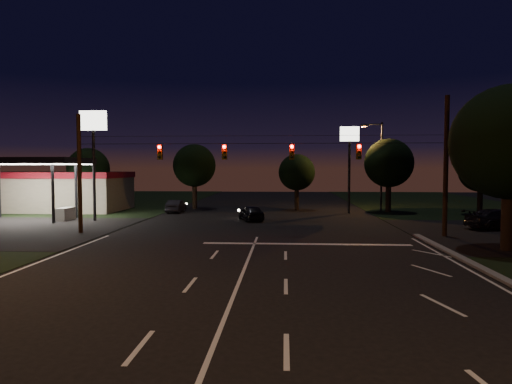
# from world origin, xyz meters

# --- Properties ---
(ground) EXTENTS (140.00, 140.00, 0.00)m
(ground) POSITION_xyz_m (0.00, 0.00, 0.00)
(ground) COLOR black
(ground) RESTS_ON ground
(stop_bar) EXTENTS (12.00, 0.50, 0.01)m
(stop_bar) POSITION_xyz_m (3.00, 11.50, 0.01)
(stop_bar) COLOR silver
(stop_bar) RESTS_ON ground
(utility_pole_right) EXTENTS (0.30, 0.30, 9.00)m
(utility_pole_right) POSITION_xyz_m (12.00, 15.00, 0.00)
(utility_pole_right) COLOR black
(utility_pole_right) RESTS_ON ground
(utility_pole_left) EXTENTS (0.28, 0.28, 8.00)m
(utility_pole_left) POSITION_xyz_m (-12.00, 15.00, 0.00)
(utility_pole_left) COLOR black
(utility_pole_left) RESTS_ON ground
(signal_span) EXTENTS (24.00, 0.40, 1.56)m
(signal_span) POSITION_xyz_m (-0.00, 14.96, 5.50)
(signal_span) COLOR black
(signal_span) RESTS_ON ground
(gas_station) EXTENTS (14.20, 16.10, 5.25)m
(gas_station) POSITION_xyz_m (-21.86, 30.39, 2.38)
(gas_station) COLOR gray
(gas_station) RESTS_ON ground
(pole_sign_left_near) EXTENTS (2.20, 0.30, 9.10)m
(pole_sign_left_near) POSITION_xyz_m (-14.00, 22.00, 6.98)
(pole_sign_left_near) COLOR black
(pole_sign_left_near) RESTS_ON ground
(pole_sign_right) EXTENTS (1.80, 0.30, 8.40)m
(pole_sign_right) POSITION_xyz_m (8.00, 30.00, 6.24)
(pole_sign_right) COLOR black
(pole_sign_right) RESTS_ON ground
(street_light_right_far) EXTENTS (2.20, 0.35, 9.00)m
(street_light_right_far) POSITION_xyz_m (11.24, 32.00, 5.24)
(street_light_right_far) COLOR black
(street_light_right_far) RESTS_ON ground
(tree_right_near) EXTENTS (6.00, 6.00, 8.76)m
(tree_right_near) POSITION_xyz_m (13.53, 10.17, 5.68)
(tree_right_near) COLOR black
(tree_right_near) RESTS_ON ground
(tree_far_a) EXTENTS (4.20, 4.20, 6.42)m
(tree_far_a) POSITION_xyz_m (-17.98, 30.12, 4.26)
(tree_far_a) COLOR black
(tree_far_a) RESTS_ON ground
(tree_far_b) EXTENTS (4.60, 4.60, 6.98)m
(tree_far_b) POSITION_xyz_m (-7.98, 34.13, 4.61)
(tree_far_b) COLOR black
(tree_far_b) RESTS_ON ground
(tree_far_c) EXTENTS (3.80, 3.80, 5.86)m
(tree_far_c) POSITION_xyz_m (3.02, 33.10, 3.90)
(tree_far_c) COLOR black
(tree_far_c) RESTS_ON ground
(tree_far_d) EXTENTS (4.80, 4.80, 7.30)m
(tree_far_d) POSITION_xyz_m (12.02, 31.13, 4.83)
(tree_far_d) COLOR black
(tree_far_d) RESTS_ON ground
(tree_far_e) EXTENTS (4.00, 4.00, 6.18)m
(tree_far_e) POSITION_xyz_m (20.02, 29.11, 4.11)
(tree_far_e) COLOR black
(tree_far_e) RESTS_ON ground
(car_oncoming_a) EXTENTS (2.65, 4.04, 1.28)m
(car_oncoming_a) POSITION_xyz_m (-1.06, 23.20, 0.64)
(car_oncoming_a) COLOR black
(car_oncoming_a) RESTS_ON ground
(car_oncoming_b) EXTENTS (1.34, 3.79, 1.24)m
(car_oncoming_b) POSITION_xyz_m (-9.00, 29.69, 0.62)
(car_oncoming_b) COLOR black
(car_oncoming_b) RESTS_ON ground
(car_cross) EXTENTS (5.44, 3.39, 1.47)m
(car_cross) POSITION_xyz_m (17.10, 18.63, 0.74)
(car_cross) COLOR black
(car_cross) RESTS_ON ground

